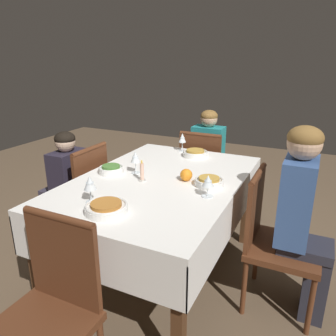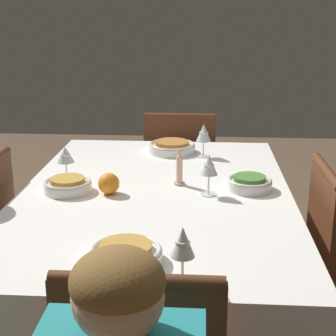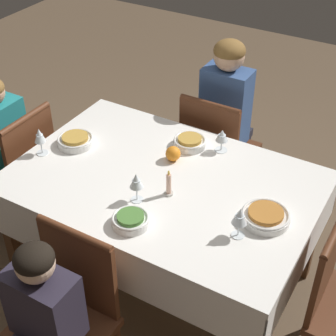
% 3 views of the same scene
% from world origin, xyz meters
% --- Properties ---
extents(dining_table, '(1.56, 1.05, 0.76)m').
position_xyz_m(dining_table, '(0.00, 0.00, 0.68)').
color(dining_table, white).
rests_on(dining_table, ground_plane).
extents(chair_west, '(0.44, 0.43, 0.89)m').
position_xyz_m(chair_west, '(-1.02, 0.05, 0.49)').
color(chair_west, '#562D19').
rests_on(chair_west, ground_plane).
extents(bowl_south, '(0.18, 0.18, 0.06)m').
position_xyz_m(bowl_south, '(0.03, -0.34, 0.79)').
color(bowl_south, white).
rests_on(bowl_south, dining_table).
extents(wine_glass_south, '(0.07, 0.07, 0.13)m').
position_xyz_m(wine_glass_south, '(-0.14, -0.39, 0.85)').
color(wine_glass_south, white).
rests_on(wine_glass_south, dining_table).
extents(bowl_east, '(0.20, 0.20, 0.06)m').
position_xyz_m(bowl_east, '(0.59, -0.03, 0.79)').
color(bowl_east, white).
rests_on(bowl_east, dining_table).
extents(wine_glass_east, '(0.07, 0.07, 0.16)m').
position_xyz_m(wine_glass_east, '(0.70, 0.13, 0.87)').
color(wine_glass_east, white).
rests_on(wine_glass_east, dining_table).
extents(bowl_north, '(0.17, 0.17, 0.06)m').
position_xyz_m(bowl_north, '(-0.04, 0.37, 0.79)').
color(bowl_north, white).
rests_on(bowl_north, dining_table).
extents(wine_glass_north, '(0.07, 0.07, 0.16)m').
position_xyz_m(wine_glass_north, '(0.03, 0.21, 0.88)').
color(wine_glass_north, white).
rests_on(wine_glass_north, dining_table).
extents(bowl_west, '(0.23, 0.23, 0.06)m').
position_xyz_m(bowl_west, '(-0.57, 0.03, 0.79)').
color(bowl_west, white).
rests_on(bowl_west, dining_table).
extents(wine_glass_west, '(0.07, 0.07, 0.16)m').
position_xyz_m(wine_glass_west, '(-0.50, 0.19, 0.87)').
color(wine_glass_west, white).
rests_on(wine_glass_west, dining_table).
extents(candle_centerpiece, '(0.05, 0.05, 0.15)m').
position_xyz_m(candle_centerpiece, '(-0.08, 0.09, 0.82)').
color(candle_centerpiece, beige).
rests_on(candle_centerpiece, dining_table).
extents(orange_fruit, '(0.08, 0.08, 0.08)m').
position_xyz_m(orange_fruit, '(0.04, -0.17, 0.80)').
color(orange_fruit, orange).
rests_on(orange_fruit, dining_table).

